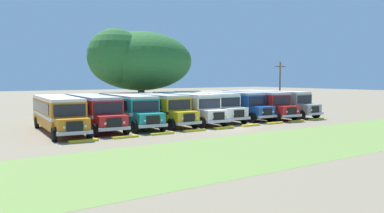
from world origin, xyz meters
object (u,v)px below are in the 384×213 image
at_px(parked_bus_slot_1, 93,110).
at_px(parked_bus_slot_2, 128,108).
at_px(parked_bus_slot_6, 229,103).
at_px(parked_bus_slot_8, 274,102).
at_px(parked_bus_slot_7, 255,103).
at_px(utility_pole, 280,85).
at_px(broad_shade_tree, 137,60).
at_px(parked_bus_slot_4, 185,106).
at_px(parked_bus_slot_0, 58,112).
at_px(parked_bus_slot_3, 154,107).
at_px(parked_bus_slot_5, 206,104).

height_order(parked_bus_slot_1, parked_bus_slot_2, same).
relative_size(parked_bus_slot_6, parked_bus_slot_8, 1.00).
bearing_deg(parked_bus_slot_2, parked_bus_slot_7, 93.15).
relative_size(parked_bus_slot_2, utility_pole, 1.73).
distance_m(parked_bus_slot_1, broad_shade_tree, 13.47).
height_order(parked_bus_slot_4, parked_bus_slot_6, same).
xyz_separation_m(parked_bus_slot_8, broad_shade_tree, (-12.49, 9.58, 4.83)).
height_order(parked_bus_slot_2, broad_shade_tree, broad_shade_tree).
bearing_deg(parked_bus_slot_0, parked_bus_slot_7, 95.21).
bearing_deg(parked_bus_slot_7, broad_shade_tree, -129.49).
distance_m(parked_bus_slot_3, broad_shade_tree, 10.69).
height_order(parked_bus_slot_3, parked_bus_slot_7, same).
xyz_separation_m(parked_bus_slot_3, parked_bus_slot_4, (3.28, -0.33, 0.00)).
xyz_separation_m(parked_bus_slot_3, utility_pole, (19.78, 2.63, 1.83)).
xyz_separation_m(parked_bus_slot_4, parked_bus_slot_6, (6.09, 0.60, 0.00)).
xyz_separation_m(parked_bus_slot_2, parked_bus_slot_4, (5.95, -0.43, 0.00)).
bearing_deg(parked_bus_slot_6, parked_bus_slot_7, 74.54).
bearing_deg(parked_bus_slot_4, parked_bus_slot_8, 92.77).
distance_m(parked_bus_slot_5, parked_bus_slot_8, 9.15).
bearing_deg(parked_bus_slot_5, broad_shade_tree, -153.43).
relative_size(parked_bus_slot_3, parked_bus_slot_7, 0.99).
distance_m(parked_bus_slot_4, utility_pole, 16.86).
distance_m(parked_bus_slot_7, utility_pole, 8.22).
distance_m(parked_bus_slot_1, parked_bus_slot_3, 5.90).
xyz_separation_m(parked_bus_slot_4, broad_shade_tree, (-0.33, 9.39, 4.83)).
height_order(parked_bus_slot_2, utility_pole, utility_pole).
distance_m(broad_shade_tree, utility_pole, 18.26).
bearing_deg(broad_shade_tree, parked_bus_slot_3, -108.06).
height_order(parked_bus_slot_0, parked_bus_slot_3, same).
distance_m(parked_bus_slot_7, parked_bus_slot_8, 3.01).
distance_m(parked_bus_slot_0, parked_bus_slot_3, 8.97).
distance_m(parked_bus_slot_0, utility_pole, 28.95).
xyz_separation_m(parked_bus_slot_4, parked_bus_slot_5, (3.05, 0.66, 0.00)).
distance_m(parked_bus_slot_2, parked_bus_slot_5, 9.00).
xyz_separation_m(parked_bus_slot_1, broad_shade_tree, (8.85, 8.93, 4.83)).
distance_m(parked_bus_slot_4, parked_bus_slot_5, 3.12).
bearing_deg(parked_bus_slot_6, parked_bus_slot_2, -89.02).
bearing_deg(parked_bus_slot_2, parked_bus_slot_5, 97.22).
bearing_deg(parked_bus_slot_7, parked_bus_slot_2, -86.64).
distance_m(parked_bus_slot_1, parked_bus_slot_5, 12.24).
xyz_separation_m(broad_shade_tree, utility_pole, (16.82, -6.44, -3.01)).
distance_m(parked_bus_slot_4, parked_bus_slot_6, 6.11).
distance_m(parked_bus_slot_0, parked_bus_slot_5, 15.31).
distance_m(parked_bus_slot_3, parked_bus_slot_8, 15.46).
relative_size(parked_bus_slot_4, broad_shade_tree, 0.87).
relative_size(parked_bus_slot_2, broad_shade_tree, 0.87).
bearing_deg(parked_bus_slot_1, parked_bus_slot_2, 94.91).
distance_m(parked_bus_slot_1, parked_bus_slot_7, 18.35).
bearing_deg(parked_bus_slot_4, parked_bus_slot_1, -89.24).
relative_size(parked_bus_slot_4, utility_pole, 1.72).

